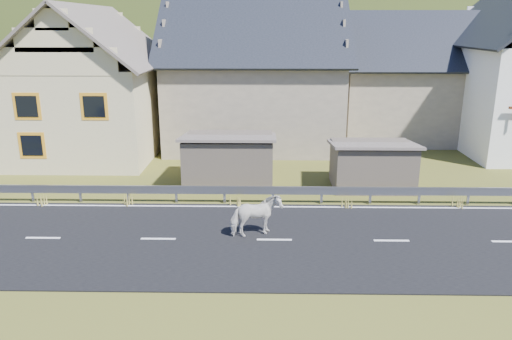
{
  "coord_description": "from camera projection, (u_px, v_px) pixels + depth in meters",
  "views": [
    {
      "loc": [
        -0.33,
        -15.72,
        7.17
      ],
      "look_at": [
        -0.67,
        1.98,
        1.95
      ],
      "focal_mm": 35.0,
      "sensor_mm": 36.0,
      "label": 1
    }
  ],
  "objects": [
    {
      "name": "lane_markings",
      "position": [
        274.0,
        240.0,
        17.08
      ],
      "size": [
        60.0,
        6.6,
        0.01
      ],
      "primitive_type": "cube",
      "color": "silver",
      "rests_on": "road"
    },
    {
      "name": "mountain",
      "position": [
        279.0,
        95.0,
        195.28
      ],
      "size": [
        440.0,
        280.0,
        260.0
      ],
      "primitive_type": "ellipsoid",
      "color": "#283B12",
      "rests_on": "ground"
    },
    {
      "name": "horse",
      "position": [
        256.0,
        216.0,
        17.23
      ],
      "size": [
        1.37,
        1.91,
        1.47
      ],
      "primitive_type": "imported",
      "rotation": [
        0.0,
        0.0,
        1.94
      ],
      "color": "silver",
      "rests_on": "road"
    },
    {
      "name": "shed_left",
      "position": [
        229.0,
        160.0,
        23.05
      ],
      "size": [
        4.3,
        3.3,
        2.4
      ],
      "primitive_type": "cube",
      "color": "brown",
      "rests_on": "ground"
    },
    {
      "name": "house_stone_b",
      "position": [
        411.0,
        71.0,
        32.04
      ],
      "size": [
        9.8,
        8.8,
        8.1
      ],
      "color": "gray",
      "rests_on": "ground"
    },
    {
      "name": "guardrail",
      "position": [
        273.0,
        191.0,
        20.47
      ],
      "size": [
        28.1,
        0.09,
        0.75
      ],
      "color": "#93969B",
      "rests_on": "ground"
    },
    {
      "name": "house_stone_a",
      "position": [
        255.0,
        67.0,
        30.19
      ],
      "size": [
        10.8,
        9.8,
        8.9
      ],
      "color": "gray",
      "rests_on": "ground"
    },
    {
      "name": "road",
      "position": [
        274.0,
        240.0,
        17.09
      ],
      "size": [
        60.0,
        7.0,
        0.04
      ],
      "primitive_type": "cube",
      "color": "black",
      "rests_on": "ground"
    },
    {
      "name": "shed_right",
      "position": [
        372.0,
        166.0,
        22.49
      ],
      "size": [
        3.8,
        2.9,
        2.2
      ],
      "primitive_type": "cube",
      "color": "brown",
      "rests_on": "ground"
    },
    {
      "name": "house_cream",
      "position": [
        91.0,
        76.0,
        27.55
      ],
      "size": [
        7.8,
        9.8,
        8.3
      ],
      "color": "beige",
      "rests_on": "ground"
    },
    {
      "name": "conifer_patch",
      "position": [
        42.0,
        28.0,
        121.88
      ],
      "size": [
        76.0,
        50.0,
        28.0
      ],
      "primitive_type": "ellipsoid",
      "color": "black",
      "rests_on": "ground"
    },
    {
      "name": "ground",
      "position": [
        274.0,
        241.0,
        17.1
      ],
      "size": [
        160.0,
        160.0,
        0.0
      ],
      "primitive_type": "plane",
      "color": "#414317",
      "rests_on": "ground"
    }
  ]
}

